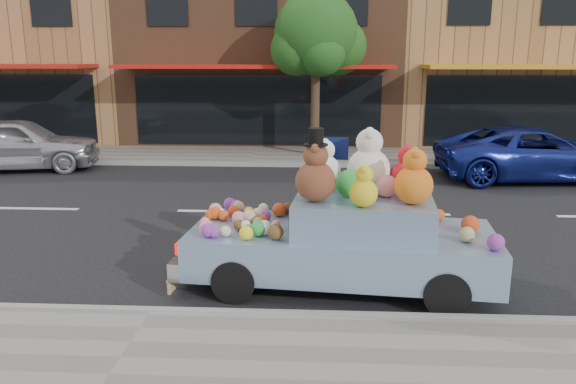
# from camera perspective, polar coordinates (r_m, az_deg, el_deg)

# --- Properties ---
(ground) EXTENTS (120.00, 120.00, 0.00)m
(ground) POSITION_cam_1_polar(r_m,az_deg,el_deg) (12.15, -7.00, -1.98)
(ground) COLOR black
(ground) RESTS_ON ground
(near_sidewalk) EXTENTS (60.00, 3.00, 0.12)m
(near_sidewalk) POSITION_cam_1_polar(r_m,az_deg,el_deg) (6.31, -17.66, -17.66)
(near_sidewalk) COLOR gray
(near_sidewalk) RESTS_ON ground
(far_sidewalk) EXTENTS (60.00, 3.00, 0.12)m
(far_sidewalk) POSITION_cam_1_polar(r_m,az_deg,el_deg) (18.41, -3.53, 3.71)
(far_sidewalk) COLOR gray
(far_sidewalk) RESTS_ON ground
(near_kerb) EXTENTS (60.00, 0.12, 0.13)m
(near_kerb) POSITION_cam_1_polar(r_m,az_deg,el_deg) (7.55, -13.65, -11.85)
(near_kerb) COLOR gray
(near_kerb) RESTS_ON ground
(far_kerb) EXTENTS (60.00, 0.12, 0.13)m
(far_kerb) POSITION_cam_1_polar(r_m,az_deg,el_deg) (16.94, -4.11, 2.84)
(far_kerb) COLOR gray
(far_kerb) RESTS_ON ground
(storefront_left) EXTENTS (10.00, 9.80, 7.30)m
(storefront_left) POSITION_cam_1_polar(r_m,az_deg,el_deg) (26.41, -24.92, 13.37)
(storefront_left) COLOR #AB7547
(storefront_left) RESTS_ON ground
(storefront_mid) EXTENTS (10.00, 9.80, 7.30)m
(storefront_mid) POSITION_cam_1_polar(r_m,az_deg,el_deg) (23.57, -2.11, 14.69)
(storefront_mid) COLOR brown
(storefront_mid) RESTS_ON ground
(storefront_right) EXTENTS (10.00, 9.80, 7.30)m
(storefront_right) POSITION_cam_1_polar(r_m,az_deg,el_deg) (24.77, 22.33, 13.66)
(storefront_right) COLOR #AB7547
(storefront_right) RESTS_ON ground
(street_tree) EXTENTS (3.00, 2.70, 5.22)m
(street_tree) POSITION_cam_1_polar(r_m,az_deg,el_deg) (18.06, 2.94, 15.11)
(street_tree) COLOR #38281C
(street_tree) RESTS_ON ground
(car_silver) EXTENTS (4.80, 2.66, 1.54)m
(car_silver) POSITION_cam_1_polar(r_m,az_deg,el_deg) (18.03, -25.84, 4.43)
(car_silver) COLOR silver
(car_silver) RESTS_ON ground
(car_blue) EXTENTS (5.22, 2.70, 1.41)m
(car_blue) POSITION_cam_1_polar(r_m,az_deg,el_deg) (16.39, 23.66, 3.59)
(car_blue) COLOR navy
(car_blue) RESTS_ON ground
(art_car) EXTENTS (4.63, 2.16, 2.34)m
(art_car) POSITION_cam_1_polar(r_m,az_deg,el_deg) (8.08, 5.70, -3.98)
(art_car) COLOR black
(art_car) RESTS_ON ground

